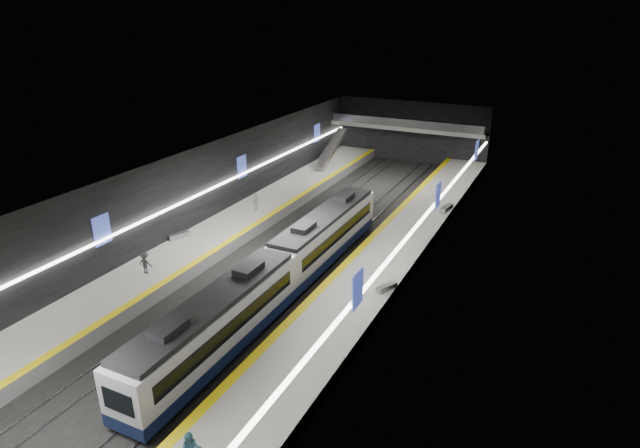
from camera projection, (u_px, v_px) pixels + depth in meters
The scene contains 23 objects.
ground at pixel (279, 268), 42.74m from camera, with size 70.00×70.00×0.00m, color black.
ceiling at pixel (276, 172), 39.70m from camera, with size 20.00×70.00×0.04m, color beige.
wall_left at pixel (175, 202), 45.27m from camera, with size 0.04×70.00×8.00m, color black.
wall_right at pixel (402, 245), 37.17m from camera, with size 0.04×70.00×8.00m, color black.
wall_back at pixel (411, 132), 70.32m from camera, with size 20.00×0.04×8.00m, color black.
platform_left at pixel (203, 245), 45.59m from camera, with size 5.00×70.00×1.00m, color slate.
tile_surface_left at pixel (202, 240), 45.40m from camera, with size 5.00×70.00×0.02m, color #A9A9A4.
tactile_strip_left at pixel (224, 244), 44.50m from camera, with size 0.60×70.00×0.02m, color yellow.
platform_right at pixel (367, 282), 39.51m from camera, with size 5.00×70.00×1.00m, color slate.
tile_surface_right at pixel (367, 276), 39.32m from camera, with size 5.00×70.00×0.02m, color #A9A9A4.
tactile_strip_right at pixel (340, 270), 40.20m from camera, with size 0.60×70.00×0.02m, color yellow.
rails at pixel (279, 267), 42.72m from camera, with size 6.52×70.00×0.12m.
train at pixel (279, 271), 37.43m from camera, with size 2.69×30.04×3.60m.
ad_posters at pixel (284, 211), 41.86m from camera, with size 19.94×53.50×2.20m.
cove_light_left at pixel (178, 205), 45.27m from camera, with size 0.25×68.60×0.12m, color white.
cove_light_right at pixel (399, 247), 37.32m from camera, with size 0.25×68.60×0.12m, color white.
mezzanine_bridge at pixel (407, 127), 68.20m from camera, with size 20.00×3.00×1.50m.
escalator at pixel (331, 149), 66.29m from camera, with size 1.20×8.00×0.60m, color #99999E.
bench_left_far at pixel (179, 236), 45.60m from camera, with size 0.52×1.86×0.46m, color #99999E.
bench_right_near at pixel (387, 287), 37.29m from camera, with size 0.48×1.72×0.42m, color #99999E.
bench_right_far at pixel (447, 208), 51.72m from camera, with size 0.56×2.00×0.49m, color #99999E.
passenger_left_a at pixel (256, 202), 51.51m from camera, with size 1.05×0.44×1.79m, color silver.
passenger_left_b at pixel (145, 263), 39.40m from camera, with size 1.08×0.62×1.67m, color #38393E.
Camera 1 is at (19.68, -32.90, 19.49)m, focal length 30.00 mm.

